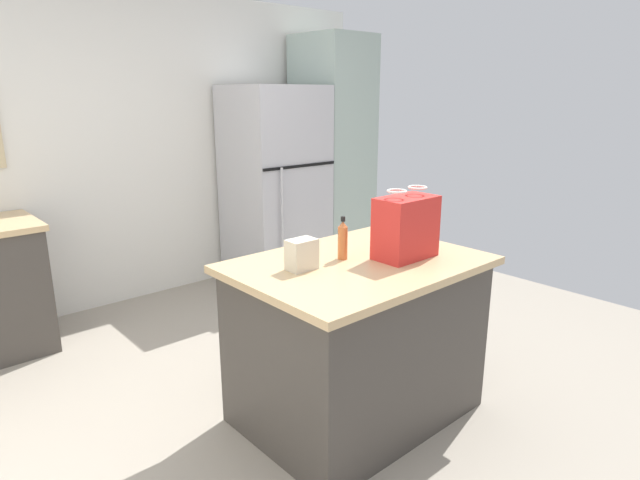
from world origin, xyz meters
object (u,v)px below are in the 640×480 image
object	(u,v)px
shopping_bag	(406,227)
bottle	(343,240)
small_box	(302,254)
tall_cabinet	(333,154)
kitchen_island	(357,339)
refrigerator	(275,185)

from	to	relation	value
shopping_bag	bottle	xyz separation A→B (m)	(-0.26, 0.20, -0.06)
shopping_bag	small_box	xyz separation A→B (m)	(-0.53, 0.21, -0.09)
small_box	tall_cabinet	bearing A→B (deg)	44.16
tall_cabinet	bottle	distance (m)	2.73
tall_cabinet	shopping_bag	world-z (taller)	tall_cabinet
kitchen_island	bottle	world-z (taller)	bottle
shopping_bag	tall_cabinet	bearing A→B (deg)	55.19
shopping_bag	small_box	world-z (taller)	shopping_bag
kitchen_island	refrigerator	size ratio (longest dim) A/B	0.71
shopping_bag	small_box	bearing A→B (deg)	158.82
small_box	shopping_bag	bearing A→B (deg)	-21.18
small_box	bottle	bearing A→B (deg)	-2.10
kitchen_island	refrigerator	bearing A→B (deg)	63.47
refrigerator	shopping_bag	bearing A→B (deg)	-110.37
kitchen_island	tall_cabinet	xyz separation A→B (m)	(1.78, 2.11, 0.69)
kitchen_island	bottle	bearing A→B (deg)	115.59
refrigerator	shopping_bag	world-z (taller)	refrigerator
tall_cabinet	small_box	bearing A→B (deg)	-135.84
kitchen_island	shopping_bag	distance (m)	0.66
kitchen_island	small_box	bearing A→B (deg)	163.69
kitchen_island	tall_cabinet	distance (m)	2.84
kitchen_island	bottle	size ratio (longest dim) A/B	5.60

